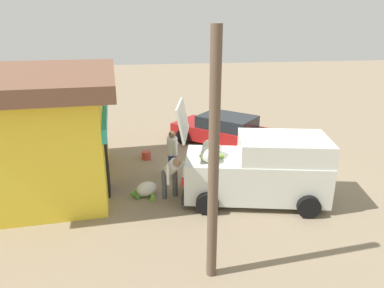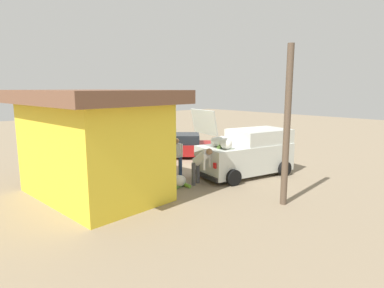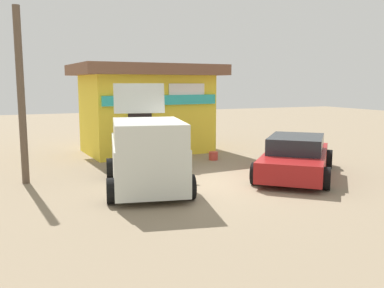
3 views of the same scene
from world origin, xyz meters
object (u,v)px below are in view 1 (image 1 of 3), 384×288
object	(u,v)px
parked_sedan	(227,131)
vendor_standing	(172,151)
storefront_bar	(52,128)
customer_bending	(172,172)
delivery_van	(259,169)
unloaded_banana_pile	(146,190)
paint_bucket	(146,155)

from	to	relation	value
parked_sedan	vendor_standing	distance (m)	3.80
storefront_bar	parked_sedan	distance (m)	6.85
parked_sedan	customer_bending	size ratio (longest dim) A/B	3.16
storefront_bar	delivery_van	distance (m)	6.25
customer_bending	unloaded_banana_pile	size ratio (longest dim) A/B	1.65
storefront_bar	vendor_standing	distance (m)	3.73
customer_bending	paint_bucket	xyz separation A→B (m)	(3.25, 0.68, -0.73)
unloaded_banana_pile	paint_bucket	xyz separation A→B (m)	(2.87, -0.07, -0.03)
storefront_bar	delivery_van	size ratio (longest dim) A/B	1.35
paint_bucket	parked_sedan	bearing A→B (deg)	-70.84
storefront_bar	parked_sedan	world-z (taller)	storefront_bar
paint_bucket	delivery_van	bearing A→B (deg)	-138.41
storefront_bar	vendor_standing	size ratio (longest dim) A/B	3.75
storefront_bar	delivery_van	xyz separation A→B (m)	(-1.84, -5.90, -0.91)
vendor_standing	customer_bending	distance (m)	1.58
delivery_van	vendor_standing	xyz separation A→B (m)	(1.84, 2.29, -0.03)
vendor_standing	parked_sedan	bearing A→B (deg)	-41.39
parked_sedan	paint_bucket	size ratio (longest dim) A/B	13.33
storefront_bar	paint_bucket	size ratio (longest dim) A/B	17.50
vendor_standing	unloaded_banana_pile	distance (m)	1.66
storefront_bar	parked_sedan	bearing A→B (deg)	-65.06
unloaded_banana_pile	parked_sedan	bearing A→B (deg)	-40.22
parked_sedan	vendor_standing	world-z (taller)	vendor_standing
unloaded_banana_pile	paint_bucket	distance (m)	2.87
unloaded_banana_pile	paint_bucket	world-z (taller)	unloaded_banana_pile
customer_bending	unloaded_banana_pile	distance (m)	1.10
delivery_van	vendor_standing	size ratio (longest dim) A/B	2.77
parked_sedan	customer_bending	bearing A→B (deg)	149.03
vendor_standing	storefront_bar	bearing A→B (deg)	90.03
vendor_standing	paint_bucket	xyz separation A→B (m)	(1.68, 0.83, -0.76)
vendor_standing	customer_bending	xyz separation A→B (m)	(-1.57, 0.15, -0.03)
vendor_standing	unloaded_banana_pile	bearing A→B (deg)	142.77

